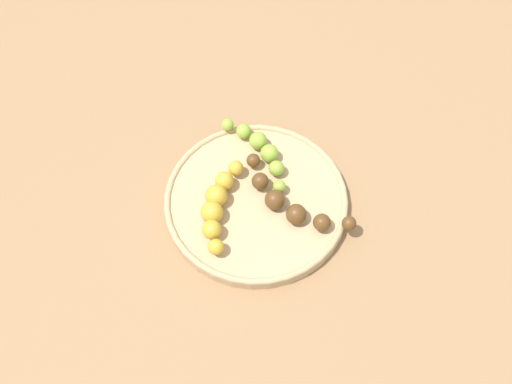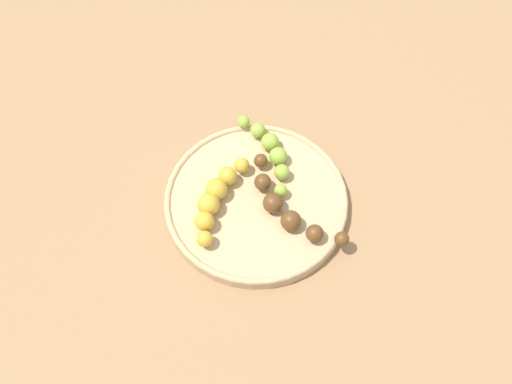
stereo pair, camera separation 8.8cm
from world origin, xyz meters
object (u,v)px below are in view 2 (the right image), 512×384
Objects in this scene: banana_overripe at (287,208)px; banana_spotted at (216,198)px; banana_green at (270,150)px; fruit_bowl at (256,201)px.

banana_spotted reaches higher than banana_overripe.
banana_overripe is at bearing -166.74° from banana_spotted.
banana_green is (0.01, -0.11, -0.00)m from banana_overripe.
banana_overripe is (-0.04, 0.03, 0.02)m from fruit_bowl.
banana_spotted is at bearing 0.12° from fruit_bowl.
banana_overripe reaches higher than fruit_bowl.
banana_spotted reaches higher than banana_green.
banana_overripe is at bearing -102.08° from banana_green.
banana_green is (-0.03, -0.08, 0.02)m from fruit_bowl.
banana_green is 0.12m from banana_spotted.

